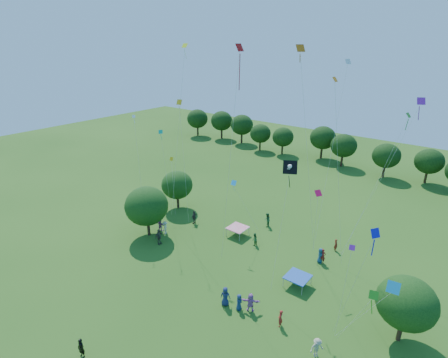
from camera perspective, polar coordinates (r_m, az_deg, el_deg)
near_tree_west at (r=43.11m, az=-12.53°, el=-4.32°), size 5.21×5.21×6.33m
near_tree_north at (r=49.64m, az=-7.67°, el=-0.97°), size 4.40×4.40×5.53m
near_tree_east at (r=31.74m, az=27.65°, el=-17.51°), size 4.54×4.54×5.74m
treeline at (r=69.50m, az=20.58°, el=4.90°), size 88.01×8.77×6.77m
tent_red_stripe at (r=43.39m, az=2.23°, el=-7.97°), size 2.20×2.20×1.10m
tent_blue at (r=36.06m, az=11.94°, el=-15.36°), size 2.20×2.20×1.10m
man_in_black at (r=31.24m, az=-22.29°, el=-24.20°), size 0.68×0.51×1.65m
crowd_person_0 at (r=33.29m, az=0.22°, el=-18.62°), size 1.05×0.86×1.88m
crowd_person_1 at (r=39.94m, az=15.79°, el=-12.04°), size 0.75×0.62×1.71m
crowd_person_2 at (r=41.72m, az=4.99°, el=-9.76°), size 0.43×0.78×1.56m
crowd_person_3 at (r=30.15m, az=14.92°, el=-25.07°), size 1.03×1.19×1.68m
crowd_person_4 at (r=46.23m, az=-4.88°, el=-6.23°), size 0.57×1.11×1.84m
crowd_person_5 at (r=45.22m, az=-10.38°, el=-7.34°), size 1.58×0.68×1.65m
crowd_person_6 at (r=32.97m, az=2.47°, el=-19.45°), size 0.58×0.86×1.59m
crowd_person_7 at (r=42.53m, az=17.78°, el=-10.22°), size 0.66×0.64×1.50m
crowd_person_8 at (r=45.72m, az=7.05°, el=-6.65°), size 0.81×1.04×1.86m
crowd_person_9 at (r=44.37m, az=-9.62°, el=-7.84°), size 1.00×1.21×1.70m
crowd_person_10 at (r=42.37m, az=-10.59°, el=-9.26°), size 0.53×1.14×1.93m
crowd_person_11 at (r=32.85m, az=4.35°, el=-19.44°), size 1.77×1.32×1.81m
crowd_person_12 at (r=39.98m, az=15.44°, el=-11.94°), size 0.66×0.94×1.74m
crowd_person_13 at (r=31.85m, az=9.18°, el=-21.55°), size 0.55×0.68×1.60m
pirate_kite at (r=30.39m, az=10.66°, el=1.57°), size 1.37×3.23×11.60m
red_high_kite at (r=30.34m, az=1.93°, el=13.29°), size 2.15×0.71×20.96m
small_kite_0 at (r=32.12m, az=12.86°, el=13.02°), size 1.88×4.26×20.90m
small_kite_1 at (r=31.92m, az=17.99°, el=5.91°), size 2.07×2.75×18.46m
small_kite_2 at (r=39.91m, az=-7.01°, el=8.43°), size 0.65×0.66×15.20m
small_kite_3 at (r=23.00m, az=22.02°, el=-18.82°), size 3.02×4.66×8.66m
small_kite_4 at (r=39.24m, az=2.08°, el=-1.68°), size 2.22×2.69×6.70m
small_kite_5 at (r=26.46m, az=19.48°, el=-14.10°), size 0.62×0.66×8.45m
small_kite_6 at (r=43.05m, az=-13.98°, el=4.79°), size 2.95×2.06×13.04m
small_kite_7 at (r=41.69m, az=-9.88°, el=4.32°), size 1.12×1.93×11.73m
small_kite_8 at (r=35.02m, az=15.03°, el=-3.39°), size 1.22×2.72×7.92m
small_kite_9 at (r=47.26m, az=-8.48°, el=1.86°), size 3.17×2.66×6.62m
small_kite_10 at (r=41.69m, az=-6.94°, el=14.43°), size 2.09×2.12×20.91m
small_kite_11 at (r=37.91m, az=26.01°, el=4.77°), size 3.17×4.73×14.81m
small_kite_12 at (r=22.96m, az=22.15°, el=-11.68°), size 2.68×3.57×11.42m
small_kite_13 at (r=35.93m, az=27.52°, el=6.82°), size 4.61×2.69×16.55m
small_kite_14 at (r=38.85m, az=18.29°, el=10.68°), size 1.18×6.30×19.44m
small_kite_15 at (r=23.68m, az=24.70°, el=-16.88°), size 3.97×3.04×8.42m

